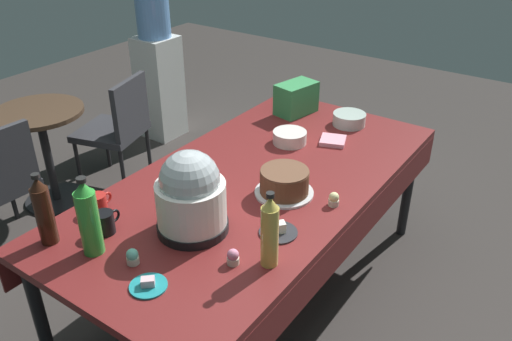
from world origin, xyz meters
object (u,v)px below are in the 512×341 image
object	(u,v)px
coffee_mug_red	(98,203)
round_cafe_table	(44,140)
potluck_table	(256,189)
glass_salad_bowl	(349,119)
dessert_plate_teal	(148,285)
coffee_mug_black	(105,222)
dessert_plate_coral	(187,181)
cupcake_vanilla	(334,199)
cupcake_berry	(133,257)
soda_carton	(296,98)
slow_cooker	(191,196)
dessert_plate_charcoal	(278,231)
maroon_chair_right	(118,125)
ceramic_snack_bowl	(290,137)
soda_bottle_ginger_ale	(270,232)
cupcake_lemon	(233,257)
frosted_layer_cake	(284,183)
water_cooler	(158,72)
soda_bottle_lime_soda	(88,218)
soda_bottle_cola	(44,211)

from	to	relation	value
coffee_mug_red	round_cafe_table	xyz separation A→B (m)	(0.60, 1.33, -0.30)
potluck_table	glass_salad_bowl	distance (m)	0.88
glass_salad_bowl	dessert_plate_teal	size ratio (longest dim) A/B	1.39
coffee_mug_black	round_cafe_table	size ratio (longest dim) A/B	0.18
dessert_plate_coral	coffee_mug_red	size ratio (longest dim) A/B	1.33
dessert_plate_coral	cupcake_vanilla	xyz separation A→B (m)	(0.24, -0.69, 0.02)
cupcake_berry	cupcake_vanilla	size ratio (longest dim) A/B	1.00
soda_carton	slow_cooker	bearing A→B (deg)	-155.25
dessert_plate_charcoal	soda_carton	bearing A→B (deg)	28.00
soda_carton	maroon_chair_right	world-z (taller)	soda_carton
ceramic_snack_bowl	soda_bottle_ginger_ale	xyz separation A→B (m)	(-0.96, -0.50, 0.12)
round_cafe_table	cupcake_lemon	bearing A→B (deg)	-104.74
frosted_layer_cake	water_cooler	world-z (taller)	water_cooler
maroon_chair_right	cupcake_lemon	bearing A→B (deg)	-118.88
soda_bottle_lime_soda	coffee_mug_red	bearing A→B (deg)	45.66
slow_cooker	soda_bottle_cola	distance (m)	0.60
water_cooler	coffee_mug_red	bearing A→B (deg)	-141.71
frosted_layer_cake	maroon_chair_right	bearing A→B (deg)	75.16
coffee_mug_red	frosted_layer_cake	bearing A→B (deg)	-44.87
cupcake_lemon	dessert_plate_teal	bearing A→B (deg)	148.42
dessert_plate_charcoal	cupcake_berry	size ratio (longest dim) A/B	2.49
frosted_layer_cake	maroon_chair_right	distance (m)	1.81
dessert_plate_coral	soda_bottle_cola	distance (m)	0.72
coffee_mug_red	round_cafe_table	size ratio (longest dim) A/B	0.17
dessert_plate_teal	cupcake_vanilla	size ratio (longest dim) A/B	2.13
cupcake_lemon	maroon_chair_right	size ratio (longest dim) A/B	0.08
glass_salad_bowl	dessert_plate_teal	world-z (taller)	glass_salad_bowl
water_cooler	dessert_plate_charcoal	bearing A→B (deg)	-124.69
maroon_chair_right	coffee_mug_red	bearing A→B (deg)	-133.87
potluck_table	coffee_mug_red	bearing A→B (deg)	147.04
cupcake_lemon	round_cafe_table	bearing A→B (deg)	75.26
round_cafe_table	glass_salad_bowl	bearing A→B (deg)	-63.50
coffee_mug_black	soda_carton	xyz separation A→B (m)	(1.58, 0.01, 0.05)
glass_salad_bowl	round_cafe_table	world-z (taller)	glass_salad_bowl
soda_bottle_cola	glass_salad_bowl	bearing A→B (deg)	-15.66
maroon_chair_right	ceramic_snack_bowl	bearing A→B (deg)	-88.98
cupcake_lemon	soda_bottle_ginger_ale	bearing A→B (deg)	-54.27
ceramic_snack_bowl	dessert_plate_teal	distance (m)	1.34
dessert_plate_charcoal	dessert_plate_teal	distance (m)	0.60
coffee_mug_red	maroon_chair_right	bearing A→B (deg)	46.13
cupcake_lemon	dessert_plate_charcoal	bearing A→B (deg)	-7.68
soda_bottle_cola	soda_bottle_lime_soda	bearing A→B (deg)	-73.18
potluck_table	soda_bottle_cola	size ratio (longest dim) A/B	6.76
maroon_chair_right	water_cooler	bearing A→B (deg)	24.76
dessert_plate_charcoal	soda_bottle_lime_soda	distance (m)	0.78
glass_salad_bowl	cupcake_vanilla	distance (m)	0.92
dessert_plate_charcoal	maroon_chair_right	bearing A→B (deg)	68.41
coffee_mug_black	maroon_chair_right	world-z (taller)	same
cupcake_berry	soda_bottle_lime_soda	bearing A→B (deg)	101.36
cupcake_vanilla	soda_carton	size ratio (longest dim) A/B	0.26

